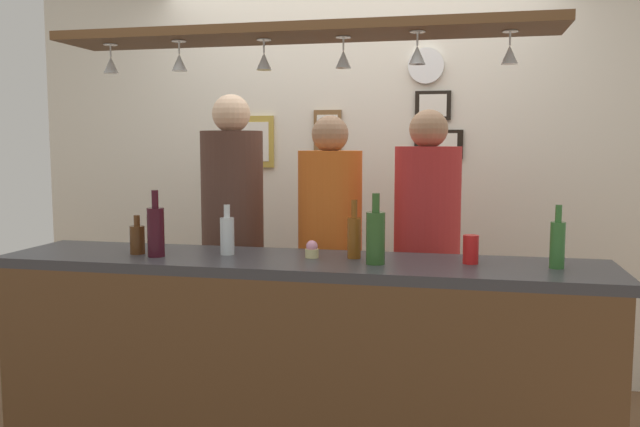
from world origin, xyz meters
TOP-DOWN VIEW (x-y plane):
  - back_wall at (0.00, 1.10)m, footprint 4.40×0.06m
  - bar_counter at (0.00, -0.50)m, footprint 2.70×0.55m
  - overhead_glass_rack at (0.00, -0.30)m, footprint 2.20×0.36m
  - hanging_wineglass_far_left at (-0.90, -0.32)m, footprint 0.07×0.07m
  - hanging_wineglass_left at (-0.54, -0.35)m, footprint 0.07×0.07m
  - hanging_wineglass_center_left at (-0.16, -0.30)m, footprint 0.07×0.07m
  - hanging_wineglass_center at (0.19, -0.29)m, footprint 0.07×0.07m
  - hanging_wineglass_center_right at (0.51, -0.36)m, footprint 0.07×0.07m
  - hanging_wineglass_right at (0.88, -0.29)m, footprint 0.07×0.07m
  - person_left_brown_shirt at (-0.53, 0.28)m, footprint 0.34×0.34m
  - person_middle_orange_shirt at (0.01, 0.28)m, footprint 0.34×0.34m
  - person_right_red_shirt at (0.53, 0.28)m, footprint 0.34×0.34m
  - bottle_champagne_green at (0.35, -0.40)m, footprint 0.08×0.08m
  - bottle_wine_dark_red at (-0.64, -0.43)m, footprint 0.08×0.08m
  - bottle_beer_brown_stubby at (-0.75, -0.39)m, footprint 0.07×0.07m
  - bottle_beer_green_import at (1.09, -0.34)m, footprint 0.06×0.06m
  - bottle_soda_clear at (-0.34, -0.32)m, footprint 0.06×0.06m
  - bottle_beer_amber_tall at (0.24, -0.28)m, footprint 0.06×0.06m
  - drink_can at (0.74, -0.31)m, footprint 0.07×0.07m
  - cupcake at (0.05, -0.31)m, footprint 0.06×0.06m
  - picture_frame_upper_small at (0.51, 1.06)m, footprint 0.22×0.02m
  - picture_frame_crest at (-0.16, 1.06)m, footprint 0.18×0.02m
  - picture_frame_caricature at (-0.66, 1.06)m, footprint 0.26×0.02m
  - picture_frame_lower_pair at (0.55, 1.06)m, footprint 0.30×0.02m
  - wall_clock at (0.46, 1.05)m, footprint 0.22×0.03m

SIDE VIEW (x-z plane):
  - bar_counter at x=0.00m, z-range 0.18..1.17m
  - person_middle_orange_shirt at x=0.01m, z-range 0.17..1.82m
  - person_right_red_shirt at x=0.53m, z-range 0.17..1.85m
  - cupcake at x=0.05m, z-range 0.99..1.07m
  - drink_can at x=0.74m, z-range 1.00..1.12m
  - bottle_beer_brown_stubby at x=-0.75m, z-range 0.98..1.16m
  - person_left_brown_shirt at x=-0.53m, z-range 0.19..1.96m
  - bottle_soda_clear at x=-0.34m, z-range 0.98..1.21m
  - bottle_beer_amber_tall at x=0.24m, z-range 0.97..1.23m
  - bottle_beer_green_import at x=1.09m, z-range 0.97..1.23m
  - bottle_wine_dark_red at x=-0.64m, z-range 0.97..1.27m
  - bottle_champagne_green at x=0.35m, z-range 0.97..1.27m
  - back_wall at x=0.00m, z-range 0.00..2.60m
  - picture_frame_lower_pair at x=0.55m, z-range 1.41..1.59m
  - picture_frame_caricature at x=-0.66m, z-range 1.35..1.69m
  - picture_frame_crest at x=-0.16m, z-range 1.46..1.72m
  - picture_frame_upper_small at x=0.51m, z-range 1.65..1.83m
  - hanging_wineglass_far_left at x=-0.90m, z-range 1.80..1.94m
  - hanging_wineglass_left at x=-0.54m, z-range 1.80..1.94m
  - hanging_wineglass_center_left at x=-0.16m, z-range 1.80..1.94m
  - hanging_wineglass_center at x=0.19m, z-range 1.80..1.94m
  - hanging_wineglass_center_right at x=0.51m, z-range 1.80..1.94m
  - hanging_wineglass_right at x=0.88m, z-range 1.80..1.94m
  - overhead_glass_rack at x=0.00m, z-range 1.96..2.00m
  - wall_clock at x=0.46m, z-range 1.87..2.09m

